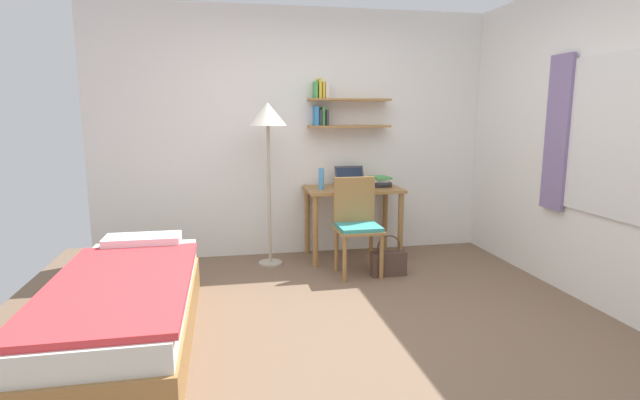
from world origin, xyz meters
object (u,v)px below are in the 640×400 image
Objects in this scene: desk at (353,201)px; water_bottle at (321,179)px; desk_chair at (357,222)px; standing_lamp at (268,124)px; handbag at (389,262)px; book_stack at (380,181)px; bed at (126,308)px; laptop at (350,182)px.

desk is 0.43m from water_bottle.
standing_lamp is at bearing 151.37° from desk_chair.
handbag is at bearing -26.05° from desk_chair.
desk_chair is 0.74m from book_stack.
water_bottle is (1.64, 1.57, 0.62)m from bed.
desk is 4.50× the size of water_bottle.
desk is 3.11× the size of laptop.
desk_chair is 0.48m from handbag.
standing_lamp is 0.77m from water_bottle.
water_bottle is at bearing 3.29° from standing_lamp.
desk is 4.15× the size of book_stack.
handbag is (2.17, 0.97, -0.11)m from bed.
desk_chair reaches higher than book_stack.
desk_chair is 0.67m from laptop.
desk_chair is at bearing 30.36° from bed.
book_stack reaches higher than handbag.
standing_lamp reaches higher than desk.
bed is 6.49× the size of laptop.
handbag is at bearing 24.17° from bed.
handbag is at bearing -27.97° from standing_lamp.
laptop is at bearing 94.73° from desk.
laptop is 1.45× the size of water_bottle.
book_stack is (1.19, 0.11, -0.61)m from standing_lamp.
book_stack is at bearing -8.79° from laptop.
standing_lamp is at bearing -174.58° from book_stack.
water_bottle is (-0.34, -0.13, 0.06)m from laptop.
bed is 2.38m from handbag.
desk_chair is 2.32× the size of handbag.
desk is at bearing 5.15° from standing_lamp.
laptop is (1.98, 1.70, 0.57)m from bed.
water_bottle reaches higher than desk.
handbag is at bearing -48.33° from water_bottle.
handbag is (0.18, -0.65, -0.48)m from desk.
bed is 2.35m from water_bottle.
water_bottle is at bearing 131.67° from handbag.
bed is at bearing -155.83° from handbag.
book_stack reaches higher than desk.
desk is 0.37m from book_stack.
desk_chair is (-0.09, -0.51, -0.10)m from desk.
laptop reaches higher than desk_chair.
book_stack is at bearing 53.62° from desk_chair.
water_bottle reaches higher than desk_chair.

